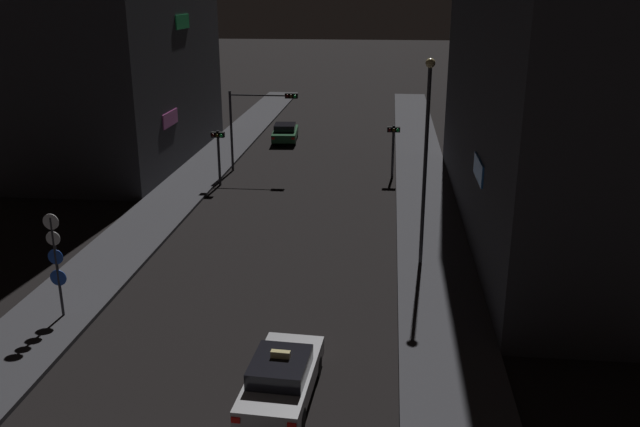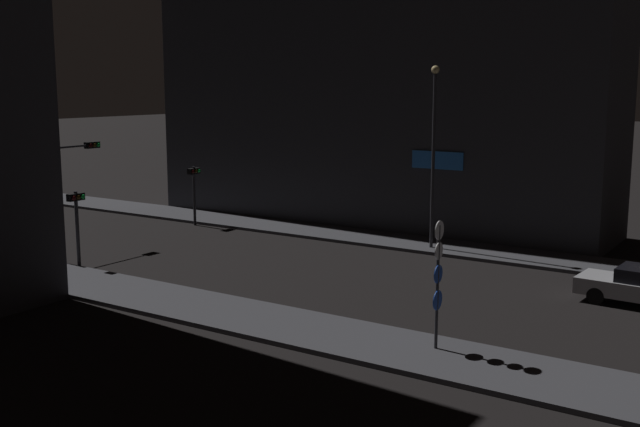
{
  "view_description": "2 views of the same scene",
  "coord_description": "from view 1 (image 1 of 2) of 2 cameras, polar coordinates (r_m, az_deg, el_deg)",
  "views": [
    {
      "loc": [
        4.9,
        -11.37,
        11.45
      ],
      "look_at": [
        2.15,
        15.36,
        2.44
      ],
      "focal_mm": 37.89,
      "sensor_mm": 36.0,
      "label": 1
    },
    {
      "loc": [
        -26.86,
        0.48,
        7.97
      ],
      "look_at": [
        0.86,
        18.69,
        2.36
      ],
      "focal_mm": 42.95,
      "sensor_mm": 36.0,
      "label": 2
    }
  ],
  "objects": [
    {
      "name": "traffic_light_right_kerb",
      "position": [
        42.44,
        6.21,
        6.16
      ],
      "size": [
        0.8,
        0.42,
        3.37
      ],
      "color": "#2D2D33",
      "rests_on": "ground_plane"
    },
    {
      "name": "street_lamp_near_block",
      "position": [
        28.01,
        8.95,
        5.53
      ],
      "size": [
        0.39,
        0.39,
        8.68
      ],
      "color": "#2D2D33",
      "rests_on": "sidewalk_right"
    },
    {
      "name": "taxi",
      "position": [
        20.14,
        -3.27,
        -13.64
      ],
      "size": [
        2.06,
        4.55,
        1.62
      ],
      "color": "#B7B7BC",
      "rests_on": "ground_plane"
    },
    {
      "name": "building_facade_left",
      "position": [
        48.12,
        -16.75,
        16.25
      ],
      "size": [
        8.67,
        19.11,
        20.31
      ],
      "color": "#333338",
      "rests_on": "ground_plane"
    },
    {
      "name": "far_car",
      "position": [
        53.09,
        -2.96,
        6.86
      ],
      "size": [
        2.13,
        4.57,
        1.42
      ],
      "color": "#1E512D",
      "rests_on": "ground_plane"
    },
    {
      "name": "traffic_light_left_kerb",
      "position": [
        41.06,
        -8.59,
        5.66
      ],
      "size": [
        0.8,
        0.42,
        3.38
      ],
      "color": "#2D2D33",
      "rests_on": "ground_plane"
    },
    {
      "name": "sidewalk_right",
      "position": [
        44.45,
        8.56,
        3.5
      ],
      "size": [
        3.31,
        67.09,
        0.16
      ],
      "primitive_type": "cube",
      "color": "#424247",
      "rests_on": "ground_plane"
    },
    {
      "name": "sidewalk_left",
      "position": [
        45.99,
        -9.5,
        3.96
      ],
      "size": [
        3.31,
        67.09,
        0.16
      ],
      "primitive_type": "cube",
      "color": "#424247",
      "rests_on": "ground_plane"
    },
    {
      "name": "traffic_light_overhead",
      "position": [
        43.75,
        -5.38,
        8.39
      ],
      "size": [
        4.44,
        0.42,
        5.23
      ],
      "color": "#2D2D33",
      "rests_on": "ground_plane"
    },
    {
      "name": "sign_pole_left",
      "position": [
        25.6,
        -21.41,
        -3.58
      ],
      "size": [
        0.6,
        0.1,
        3.89
      ],
      "color": "#2D2D33",
      "rests_on": "sidewalk_left"
    }
  ]
}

